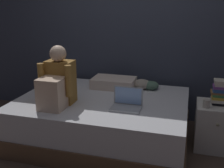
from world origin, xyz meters
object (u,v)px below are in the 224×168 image
(bed, at_px, (103,119))
(pillow, at_px, (114,83))
(nightstand, at_px, (215,126))
(book_stack, at_px, (222,92))
(mug, at_px, (206,103))
(person_sitting, at_px, (57,83))
(clothes_pile, at_px, (146,85))
(laptop, at_px, (127,103))

(bed, bearing_deg, pillow, 88.53)
(nightstand, relative_size, book_stack, 1.85)
(bed, xyz_separation_m, mug, (1.17, 0.05, 0.31))
(nightstand, height_order, person_sitting, person_sitting)
(pillow, distance_m, mug, 1.22)
(book_stack, distance_m, clothes_pile, 0.96)
(clothes_pile, bearing_deg, nightstand, -20.48)
(mug, relative_size, clothes_pile, 0.27)
(book_stack, distance_m, mug, 0.23)
(book_stack, bearing_deg, mug, -140.67)
(person_sitting, bearing_deg, book_stack, 16.56)
(clothes_pile, bearing_deg, laptop, -96.82)
(pillow, distance_m, clothes_pile, 0.42)
(nightstand, bearing_deg, laptop, -157.39)
(laptop, distance_m, clothes_pile, 0.73)
(laptop, bearing_deg, nightstand, 22.61)
(bed, xyz_separation_m, laptop, (0.34, -0.22, 0.32))
(bed, xyz_separation_m, person_sitting, (-0.41, -0.33, 0.52))
(person_sitting, height_order, clothes_pile, person_sitting)
(bed, distance_m, person_sitting, 0.74)
(person_sitting, relative_size, book_stack, 2.30)
(pillow, relative_size, book_stack, 1.97)
(person_sitting, relative_size, mug, 7.28)
(bed, bearing_deg, person_sitting, -141.16)
(nightstand, bearing_deg, book_stack, 22.49)
(clothes_pile, bearing_deg, bed, -130.89)
(laptop, bearing_deg, clothes_pile, 83.18)
(laptop, relative_size, clothes_pile, 0.96)
(nightstand, distance_m, pillow, 1.36)
(laptop, xyz_separation_m, clothes_pile, (0.09, 0.72, 0.01))
(person_sitting, bearing_deg, clothes_pile, 44.53)
(nightstand, distance_m, laptop, 1.08)
(mug, bearing_deg, clothes_pile, 148.97)
(bed, distance_m, nightstand, 1.31)
(laptop, bearing_deg, bed, 146.96)
(person_sitting, height_order, pillow, person_sitting)
(bed, bearing_deg, book_stack, 7.99)
(laptop, distance_m, mug, 0.87)
(laptop, relative_size, pillow, 0.57)
(nightstand, relative_size, person_sitting, 0.80)
(bed, height_order, laptop, laptop)
(pillow, bearing_deg, mug, -18.89)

